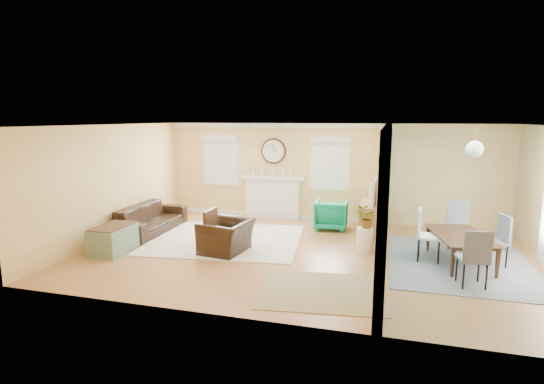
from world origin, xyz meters
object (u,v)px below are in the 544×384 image
(credenza, at_px, (370,220))
(eames_chair, at_px, (227,237))
(green_chair, at_px, (331,215))
(sofa, at_px, (150,218))
(dining_table, at_px, (461,249))

(credenza, bearing_deg, eames_chair, -143.98)
(green_chair, relative_size, credenza, 0.59)
(eames_chair, bearing_deg, sofa, -104.65)
(credenza, distance_m, dining_table, 2.32)
(sofa, xyz_separation_m, eames_chair, (2.38, -0.99, 0.00))
(sofa, bearing_deg, dining_table, -95.13)
(dining_table, bearing_deg, green_chair, 43.63)
(credenza, bearing_deg, sofa, -168.59)
(sofa, height_order, green_chair, green_chair)
(sofa, bearing_deg, green_chair, -72.17)
(eames_chair, relative_size, dining_table, 0.63)
(green_chair, bearing_deg, credenza, 155.28)
(eames_chair, distance_m, dining_table, 4.58)
(green_chair, height_order, dining_table, green_chair)
(sofa, xyz_separation_m, dining_table, (6.93, -0.46, -0.04))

